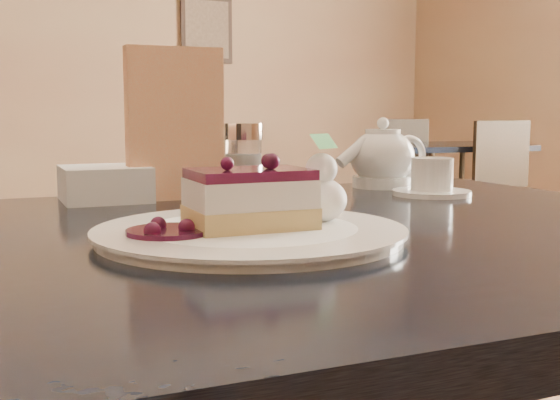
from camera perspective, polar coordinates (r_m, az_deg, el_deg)
name	(u,v)px	position (r m, az deg, el deg)	size (l,w,h in m)	color
main_table	(234,303)	(0.81, -3.76, -8.33)	(1.32, 0.93, 0.79)	black
dessert_plate	(250,234)	(0.74, -2.47, -2.76)	(0.32, 0.32, 0.01)	white
cheesecake_slice	(250,199)	(0.74, -2.48, 0.07)	(0.13, 0.10, 0.06)	tan
whipped_cream	(321,199)	(0.78, 3.37, 0.04)	(0.06, 0.06, 0.05)	white
berry_sauce	(168,232)	(0.71, -9.08, -2.57)	(0.08, 0.08, 0.01)	#490B29
tea_set	(391,163)	(1.24, 9.03, 3.00)	(0.17, 0.26, 0.11)	white
menu_card	(175,124)	(1.09, -8.53, 6.13)	(0.15, 0.03, 0.23)	beige
sugar_shaker	(243,158)	(1.15, -2.99, 3.43)	(0.06, 0.06, 0.12)	white
napkin_stack	(105,184)	(1.09, -14.05, 1.30)	(0.13, 0.13, 0.05)	white
bg_table_far_right	(446,235)	(5.04, 13.34, -2.77)	(1.04, 1.70, 1.13)	black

